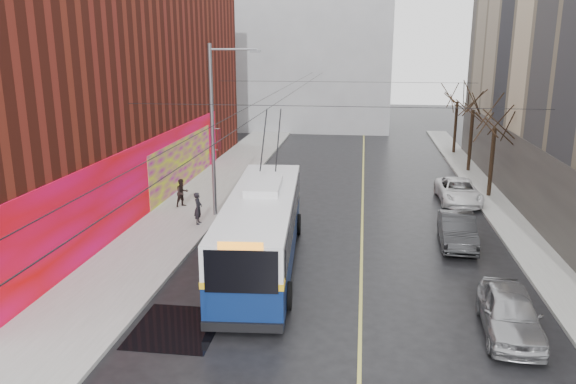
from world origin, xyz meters
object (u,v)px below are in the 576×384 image
(streetlight_pole, at_px, (215,127))
(trolleybus, at_px, (262,228))
(parked_car_b, at_px, (457,230))
(pedestrian_b, at_px, (182,193))
(tree_near, at_px, (496,115))
(parked_car_a, at_px, (510,312))
(parked_car_c, at_px, (458,191))
(pedestrian_a, at_px, (198,208))
(tree_far, at_px, (458,92))
(following_car, at_px, (273,178))
(tree_mid, at_px, (474,99))

(streetlight_pole, height_order, trolleybus, streetlight_pole)
(parked_car_b, height_order, pedestrian_b, pedestrian_b)
(tree_near, bearing_deg, parked_car_a, -99.47)
(streetlight_pole, height_order, parked_car_a, streetlight_pole)
(parked_car_c, xyz_separation_m, pedestrian_a, (-13.71, -6.43, 0.30))
(streetlight_pole, relative_size, tree_far, 1.37)
(tree_far, distance_m, following_car, 19.41)
(tree_mid, distance_m, pedestrian_b, 21.52)
(streetlight_pole, height_order, pedestrian_a, streetlight_pole)
(parked_car_a, xyz_separation_m, parked_car_b, (-0.38, 8.17, -0.02))
(pedestrian_a, bearing_deg, parked_car_a, -128.84)
(tree_mid, bearing_deg, parked_car_b, -101.49)
(tree_far, relative_size, parked_car_a, 1.54)
(parked_car_a, relative_size, following_car, 1.03)
(tree_mid, distance_m, pedestrian_a, 21.93)
(following_car, height_order, pedestrian_a, pedestrian_a)
(parked_car_c, bearing_deg, tree_near, 30.64)
(tree_near, bearing_deg, pedestrian_b, -164.81)
(tree_mid, bearing_deg, streetlight_pole, -139.35)
(pedestrian_a, bearing_deg, parked_car_c, -68.14)
(tree_far, bearing_deg, tree_near, -90.00)
(parked_car_c, relative_size, pedestrian_a, 2.94)
(following_car, bearing_deg, pedestrian_a, -114.38)
(following_car, distance_m, pedestrian_a, 8.54)
(pedestrian_a, height_order, pedestrian_b, pedestrian_a)
(trolleybus, bearing_deg, following_car, 92.83)
(trolleybus, bearing_deg, parked_car_b, 18.43)
(streetlight_pole, distance_m, parked_car_b, 12.93)
(streetlight_pole, height_order, tree_mid, streetlight_pole)
(following_car, bearing_deg, parked_car_b, -49.93)
(streetlight_pole, bearing_deg, pedestrian_b, 152.14)
(parked_car_b, relative_size, pedestrian_a, 2.64)
(trolleybus, bearing_deg, streetlight_pole, 115.13)
(tree_mid, bearing_deg, trolleybus, -121.12)
(streetlight_pole, distance_m, following_car, 7.93)
(tree_far, relative_size, pedestrian_b, 4.20)
(tree_near, bearing_deg, tree_mid, 90.00)
(tree_near, height_order, tree_mid, tree_mid)
(tree_mid, height_order, parked_car_a, tree_mid)
(tree_far, relative_size, parked_car_c, 1.37)
(streetlight_pole, relative_size, parked_car_b, 2.09)
(trolleybus, relative_size, pedestrian_a, 7.61)
(tree_near, distance_m, pedestrian_a, 17.94)
(parked_car_c, distance_m, following_car, 11.33)
(tree_far, distance_m, pedestrian_b, 25.99)
(parked_car_a, distance_m, following_car, 20.25)
(streetlight_pole, height_order, following_car, streetlight_pole)
(pedestrian_a, bearing_deg, tree_mid, -50.18)
(streetlight_pole, bearing_deg, tree_far, 52.88)
(parked_car_b, bearing_deg, parked_car_c, 83.74)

